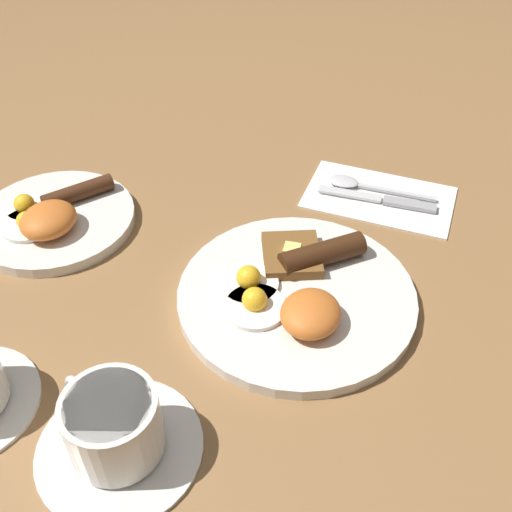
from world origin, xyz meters
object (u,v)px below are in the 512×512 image
(teacup_near, at_px, (114,430))
(knife, at_px, (384,200))
(breakfast_plate_near, at_px, (296,293))
(breakfast_plate_far, at_px, (53,218))
(spoon, at_px, (356,184))

(teacup_near, xyz_separation_m, knife, (0.47, -0.14, -0.03))
(breakfast_plate_near, distance_m, breakfast_plate_far, 0.35)
(breakfast_plate_near, relative_size, spoon, 1.79)
(breakfast_plate_far, height_order, teacup_near, teacup_near)
(breakfast_plate_near, height_order, teacup_near, teacup_near)
(breakfast_plate_far, distance_m, spoon, 0.43)
(teacup_near, relative_size, knife, 0.96)
(knife, xyz_separation_m, spoon, (0.02, 0.05, 0.00))
(knife, bearing_deg, breakfast_plate_far, 23.02)
(breakfast_plate_near, height_order, spoon, breakfast_plate_near)
(knife, distance_m, spoon, 0.05)
(breakfast_plate_far, relative_size, spoon, 1.37)
(knife, bearing_deg, breakfast_plate_near, 71.36)
(spoon, bearing_deg, teacup_near, 75.27)
(breakfast_plate_far, height_order, knife, breakfast_plate_far)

